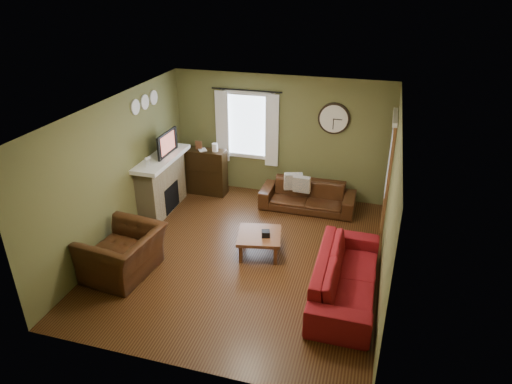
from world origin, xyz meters
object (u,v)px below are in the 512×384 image
(sofa_red, at_px, (346,276))
(coffee_table, at_px, (259,244))
(armchair, at_px, (123,253))
(sofa_brown, at_px, (307,196))
(bookshelf, at_px, (207,172))

(sofa_red, xyz_separation_m, coffee_table, (-1.55, 0.70, -0.14))
(sofa_red, relative_size, armchair, 1.92)
(sofa_brown, distance_m, armchair, 3.91)
(armchair, distance_m, coffee_table, 2.27)
(sofa_red, relative_size, coffee_table, 3.10)
(bookshelf, distance_m, sofa_red, 4.29)
(sofa_brown, height_order, sofa_red, sofa_red)
(sofa_brown, relative_size, coffee_table, 2.62)
(coffee_table, bearing_deg, sofa_red, -24.43)
(sofa_brown, xyz_separation_m, coffee_table, (-0.50, -1.89, -0.09))
(bookshelf, bearing_deg, sofa_brown, -3.33)
(sofa_brown, relative_size, armchair, 1.63)
(armchair, xyz_separation_m, coffee_table, (1.95, 1.16, -0.19))
(sofa_red, distance_m, armchair, 3.53)
(bookshelf, distance_m, sofa_brown, 2.27)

